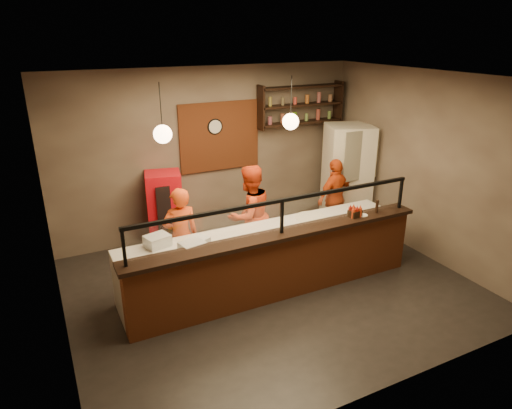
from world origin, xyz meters
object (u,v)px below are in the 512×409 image
condiment_caddy (355,213)px  cook_right (335,198)px  cook_mid (249,215)px  red_cooler (165,210)px  pepper_mill (377,206)px  wall_clock (215,127)px  cook_left (181,236)px  pizza_dough (311,217)px  fridge (347,175)px

condiment_caddy → cook_right: bearing=64.2°
cook_mid → red_cooler: cook_mid is taller
cook_mid → pepper_mill: cook_mid is taller
wall_clock → cook_mid: bearing=-91.2°
cook_left → condiment_caddy: (2.50, -1.10, 0.32)m
pizza_dough → pepper_mill: pepper_mill is taller
wall_clock → fridge: (2.50, -0.86, -1.07)m
wall_clock → red_cooler: size_ratio=0.21×
cook_left → pizza_dough: bearing=166.6°
fridge → red_cooler: fridge is taller
fridge → pepper_mill: bearing=-94.6°
cook_right → cook_left: bearing=-6.1°
cook_mid → pepper_mill: (1.67, -1.22, 0.30)m
wall_clock → pepper_mill: (1.64, -2.77, -0.93)m
pizza_dough → condiment_caddy: size_ratio=2.77×
red_cooler → pizza_dough: bearing=-30.4°
cook_mid → pepper_mill: bearing=129.9°
cook_mid → red_cooler: (-1.11, 1.24, -0.16)m
fridge → cook_mid: bearing=-145.1°
wall_clock → cook_right: size_ratio=0.20×
fridge → wall_clock: bearing=-179.3°
fridge → condiment_caddy: size_ratio=10.78×
wall_clock → cook_right: 2.67m
cook_mid → pepper_mill: 2.09m
cook_right → red_cooler: cook_right is taller
cook_left → pepper_mill: (2.91, -1.12, 0.38)m
red_cooler → pepper_mill: 3.74m
cook_right → pepper_mill: 1.60m
wall_clock → condiment_caddy: bearing=-65.8°
pizza_dough → cook_right: bearing=38.4°
cook_mid → cook_right: cook_mid is taller
pepper_mill → cook_left: bearing=158.9°
cook_left → fridge: fridge is taller
wall_clock → pizza_dough: (0.81, -2.15, -1.19)m
cook_mid → pizza_dough: (0.84, -0.60, 0.03)m
red_cooler → condiment_caddy: bearing=-32.8°
cook_right → pizza_dough: bearing=25.2°
condiment_caddy → cook_left: bearing=156.3°
cook_left → pepper_mill: 3.14m
wall_clock → pizza_dough: bearing=-69.3°
wall_clock → red_cooler: bearing=-164.8°
wall_clock → cook_left: size_ratio=0.19×
fridge → pizza_dough: fridge is taller
wall_clock → condiment_caddy: 3.16m
cook_left → fridge: 3.86m
red_cooler → pizza_dough: red_cooler is taller
fridge → cook_right: bearing=-125.4°
cook_left → cook_right: (3.22, 0.40, -0.02)m
condiment_caddy → pepper_mill: 0.42m
wall_clock → cook_mid: wall_clock is taller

